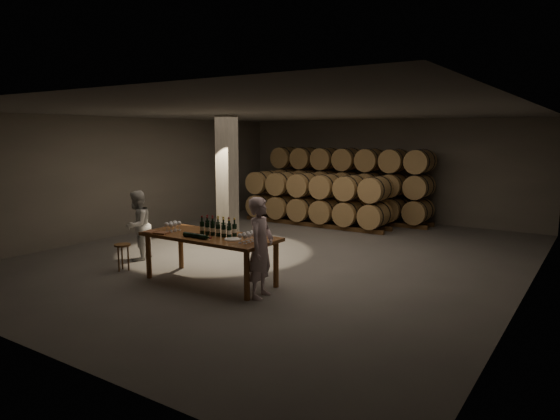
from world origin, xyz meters
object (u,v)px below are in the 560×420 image
Objects in this scene: plate at (233,239)px; stool at (123,249)px; notebook_near at (162,233)px; person_man at (261,248)px; tasting_table at (210,240)px; bottle_cluster at (218,229)px; person_woman at (137,225)px.

plate reaches higher than stool.
notebook_near reaches higher than stool.
notebook_near is at bearing 85.05° from person_man.
person_man is (1.28, -0.17, 0.06)m from tasting_table.
notebook_near is at bearing -153.34° from bottle_cluster.
plate is at bearing 1.60° from notebook_near.
tasting_table is 1.70× the size of person_woman.
bottle_cluster is 0.43× the size of person_man.
person_woman is (-2.48, 0.43, -0.03)m from tasting_table.
stool is 0.36× the size of person_woman.
notebook_near is (-1.44, -0.32, 0.01)m from plate.
person_woman is at bearing 170.21° from tasting_table.
person_man is (1.14, -0.25, -0.17)m from bottle_cluster.
notebook_near is 0.16× the size of person_woman.
person_woman reaches higher than stool.
notebook_near is (-0.83, -0.41, 0.12)m from tasting_table.
stool is (-2.03, -0.35, -0.35)m from tasting_table.
person_man reaches higher than bottle_cluster.
plate is (0.48, -0.17, -0.11)m from bottle_cluster.
plate is at bearing -8.29° from tasting_table.
bottle_cluster reaches higher than tasting_table.
stool is (-2.17, -0.43, -0.57)m from bottle_cluster.
notebook_near is 1.85m from person_woman.
plate is 0.67m from person_man.
tasting_table is 0.63m from plate.
bottle_cluster reaches higher than stool.
person_man reaches higher than notebook_near.
tasting_table is 8.62× the size of plate.
plate is 0.18× the size of person_man.
stool is at bearing -174.30° from plate.
person_man is 1.12× the size of person_woman.
tasting_table is at bearing 171.71° from plate.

